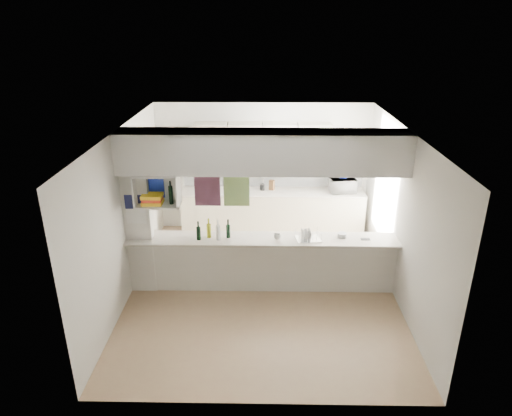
{
  "coord_description": "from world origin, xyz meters",
  "views": [
    {
      "loc": [
        0.02,
        -6.35,
        4.06
      ],
      "look_at": [
        -0.11,
        0.5,
        1.22
      ],
      "focal_mm": 32.0,
      "sensor_mm": 36.0,
      "label": 1
    }
  ],
  "objects_px": {
    "bowl": "(343,177)",
    "wine_bottles": "(214,232)",
    "microwave": "(343,185)",
    "dish_rack": "(308,235)"
  },
  "relations": [
    {
      "from": "bowl",
      "to": "wine_bottles",
      "type": "relative_size",
      "value": 0.43
    },
    {
      "from": "bowl",
      "to": "dish_rack",
      "type": "relative_size",
      "value": 0.55
    },
    {
      "from": "bowl",
      "to": "wine_bottles",
      "type": "bearing_deg",
      "value": -137.12
    },
    {
      "from": "microwave",
      "to": "dish_rack",
      "type": "bearing_deg",
      "value": 61.12
    },
    {
      "from": "bowl",
      "to": "microwave",
      "type": "bearing_deg",
      "value": -84.87
    },
    {
      "from": "microwave",
      "to": "wine_bottles",
      "type": "xyz_separation_m",
      "value": [
        -2.31,
        -2.11,
        -0.02
      ]
    },
    {
      "from": "microwave",
      "to": "wine_bottles",
      "type": "height_order",
      "value": "wine_bottles"
    },
    {
      "from": "microwave",
      "to": "bowl",
      "type": "bearing_deg",
      "value": -91.74
    },
    {
      "from": "wine_bottles",
      "to": "dish_rack",
      "type": "bearing_deg",
      "value": -0.29
    },
    {
      "from": "bowl",
      "to": "dish_rack",
      "type": "height_order",
      "value": "bowl"
    }
  ]
}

